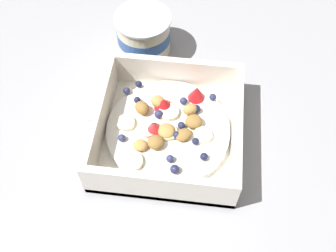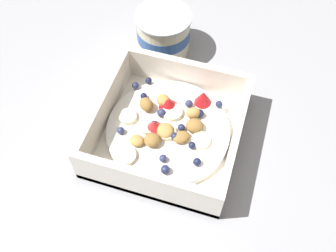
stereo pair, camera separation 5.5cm
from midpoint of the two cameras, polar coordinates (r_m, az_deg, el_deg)
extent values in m
plane|color=#9E9EA3|center=(0.58, -1.60, -0.36)|extent=(2.40, 2.40, 0.00)
cube|color=white|center=(0.57, -2.75, -1.58)|extent=(0.20, 0.20, 0.01)
cube|color=white|center=(0.50, -4.47, -9.22)|extent=(0.20, 0.01, 0.06)
cube|color=white|center=(0.60, -1.53, 7.45)|extent=(0.20, 0.01, 0.06)
cube|color=white|center=(0.57, -12.46, 0.85)|extent=(0.01, 0.18, 0.06)
cube|color=white|center=(0.55, 7.12, -1.12)|extent=(0.01, 0.18, 0.06)
cylinder|color=white|center=(0.56, -2.80, -0.96)|extent=(0.18, 0.18, 0.01)
cylinder|color=#F4EAB7|center=(0.53, -8.37, -5.45)|extent=(0.04, 0.04, 0.01)
cylinder|color=#F7EFC6|center=(0.57, -2.61, 1.84)|extent=(0.03, 0.03, 0.01)
cylinder|color=#F7EFC6|center=(0.54, 2.27, -1.60)|extent=(0.03, 0.03, 0.01)
cylinder|color=#F4EAB7|center=(0.55, -5.76, -0.65)|extent=(0.03, 0.03, 0.01)
cylinder|color=beige|center=(0.55, -2.88, -1.18)|extent=(0.04, 0.04, 0.01)
cylinder|color=#F7EFC6|center=(0.56, -9.03, 0.20)|extent=(0.03, 0.03, 0.01)
cone|color=red|center=(0.54, -4.89, -0.52)|extent=(0.04, 0.04, 0.02)
cone|color=red|center=(0.58, 1.51, 4.71)|extent=(0.04, 0.04, 0.02)
cone|color=red|center=(0.57, -3.35, 3.08)|extent=(0.04, 0.04, 0.02)
sphere|color=#191E3D|center=(0.58, -7.24, 3.60)|extent=(0.01, 0.01, 0.01)
sphere|color=navy|center=(0.57, -0.43, 3.50)|extent=(0.01, 0.01, 0.01)
sphere|color=#23284C|center=(0.58, 3.92, 4.05)|extent=(0.01, 0.01, 0.01)
sphere|color=#191E3D|center=(0.57, 1.40, 2.31)|extent=(0.01, 0.01, 0.01)
sphere|color=#191E3D|center=(0.55, -4.90, -0.37)|extent=(0.01, 0.01, 0.01)
sphere|color=#23284C|center=(0.54, -1.59, -1.58)|extent=(0.01, 0.01, 0.01)
sphere|color=navy|center=(0.54, -5.06, -2.09)|extent=(0.01, 0.01, 0.01)
sphere|color=#23284C|center=(0.52, -2.06, -6.61)|extent=(0.01, 0.01, 0.01)
sphere|color=#23284C|center=(0.55, -0.88, -0.14)|extent=(0.01, 0.01, 0.01)
sphere|color=#191E3D|center=(0.60, -6.94, 5.93)|extent=(0.01, 0.01, 0.01)
sphere|color=#191E3D|center=(0.54, 1.16, -2.49)|extent=(0.01, 0.01, 0.01)
sphere|color=navy|center=(0.52, -2.75, -5.04)|extent=(0.01, 0.01, 0.01)
sphere|color=navy|center=(0.55, -9.65, -1.95)|extent=(0.01, 0.01, 0.01)
sphere|color=#23284C|center=(0.59, -8.73, 4.92)|extent=(0.01, 0.01, 0.01)
sphere|color=#191E3D|center=(0.52, 2.33, -4.75)|extent=(0.01, 0.01, 0.01)
sphere|color=navy|center=(0.56, -4.24, 1.15)|extent=(0.01, 0.01, 0.01)
ellipsoid|color=olive|center=(0.53, -4.77, -2.60)|extent=(0.03, 0.03, 0.02)
ellipsoid|color=tan|center=(0.54, -3.12, -0.94)|extent=(0.03, 0.03, 0.01)
ellipsoid|color=tan|center=(0.56, 0.48, 2.23)|extent=(0.03, 0.02, 0.02)
ellipsoid|color=olive|center=(0.57, -6.59, 2.44)|extent=(0.03, 0.03, 0.02)
ellipsoid|color=tan|center=(0.54, -7.01, -3.05)|extent=(0.02, 0.02, 0.01)
ellipsoid|color=olive|center=(0.54, -0.61, -1.53)|extent=(0.03, 0.03, 0.01)
ellipsoid|color=tan|center=(0.57, -4.25, 3.46)|extent=(0.03, 0.03, 0.01)
ellipsoid|color=olive|center=(0.55, 0.97, 0.45)|extent=(0.03, 0.03, 0.02)
ellipsoid|color=silver|center=(0.60, -15.45, -0.93)|extent=(0.04, 0.05, 0.01)
cylinder|color=silver|center=(0.63, -11.44, 5.13)|extent=(0.04, 0.12, 0.01)
cylinder|color=beige|center=(0.66, -6.02, 12.92)|extent=(0.09, 0.09, 0.07)
cylinder|color=#2D5193|center=(0.66, -6.05, 13.14)|extent=(0.09, 0.09, 0.02)
cylinder|color=#B7BCC6|center=(0.63, -6.33, 15.32)|extent=(0.09, 0.09, 0.00)
camera|label=1|loc=(0.03, -92.87, -4.39)|focal=41.57mm
camera|label=2|loc=(0.03, 87.13, 4.39)|focal=41.57mm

